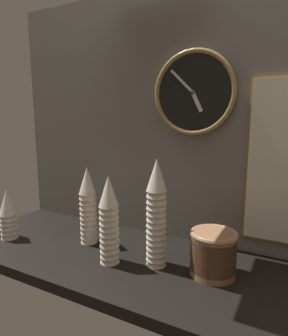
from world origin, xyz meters
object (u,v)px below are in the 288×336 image
Objects in this scene: cup_stack_far_left at (8,214)px; wall_clock at (194,93)px; cup_stack_center_right at (156,213)px; bowl_stack_right at (213,252)px; cup_stack_center at (109,220)px; cup_stack_center_left at (88,205)px.

cup_stack_far_left is 0.66× the size of wall_clock.
bowl_stack_right is at bearing 9.06° from cup_stack_center_right.
cup_stack_center_right is at bearing -170.94° from bowl_stack_right.
cup_stack_center_right is at bearing 7.49° from cup_stack_far_left.
cup_stack_center is 0.52m from cup_stack_far_left.
cup_stack_center_right is 2.46× the size of bowl_stack_right.
bowl_stack_right is (0.20, 0.03, -0.11)m from cup_stack_center_right.
wall_clock reaches higher than cup_stack_center.
cup_stack_center is at bearing 3.14° from cup_stack_far_left.
cup_stack_far_left is 0.69m from cup_stack_center_right.
bowl_stack_right is at bearing -1.15° from cup_stack_center_left.
cup_stack_center_left is 0.34m from cup_stack_center_right.
wall_clock is (0.04, 0.25, 0.43)m from cup_stack_center_right.
cup_stack_center_left is 2.06× the size of bowl_stack_right.
cup_stack_far_left is (-0.51, -0.03, -0.05)m from cup_stack_center.
wall_clock reaches higher than cup_stack_center_right.
wall_clock reaches higher than cup_stack_center_left.
wall_clock is at bearing 57.25° from cup_stack_center.
cup_stack_center_right is (0.67, 0.09, 0.08)m from cup_stack_far_left.
cup_stack_far_left reaches higher than bowl_stack_right.
cup_stack_center_left is at bearing -151.29° from wall_clock.
cup_stack_center_right is (0.34, -0.04, 0.03)m from cup_stack_center_left.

